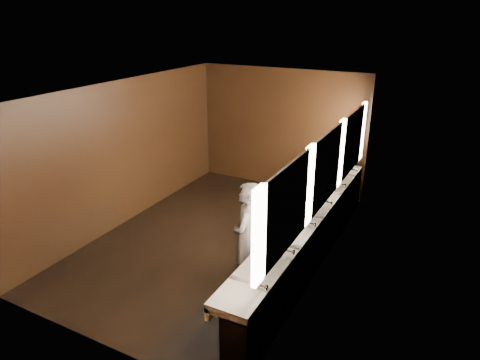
{
  "coord_description": "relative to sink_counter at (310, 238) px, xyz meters",
  "views": [
    {
      "loc": [
        3.64,
        -6.0,
        3.98
      ],
      "look_at": [
        0.5,
        0.0,
        1.28
      ],
      "focal_mm": 32.0,
      "sensor_mm": 36.0,
      "label": 1
    }
  ],
  "objects": [
    {
      "name": "wall_back",
      "position": [
        -1.79,
        3.0,
        0.9
      ],
      "size": [
        4.0,
        0.02,
        2.8
      ],
      "primitive_type": "cube",
      "color": "black",
      "rests_on": "floor"
    },
    {
      "name": "trash_bin",
      "position": [
        -0.22,
        -0.79,
        -0.19
      ],
      "size": [
        0.42,
        0.42,
        0.62
      ],
      "primitive_type": "cylinder",
      "rotation": [
        0.0,
        0.0,
        0.07
      ],
      "color": "black",
      "rests_on": "floor"
    },
    {
      "name": "sink_counter",
      "position": [
        0.0,
        0.0,
        0.0
      ],
      "size": [
        0.55,
        5.4,
        1.01
      ],
      "color": "black",
      "rests_on": "floor"
    },
    {
      "name": "wall_right",
      "position": [
        0.21,
        -0.0,
        0.9
      ],
      "size": [
        0.02,
        6.0,
        2.8
      ],
      "primitive_type": "cube",
      "color": "black",
      "rests_on": "floor"
    },
    {
      "name": "mirror_band",
      "position": [
        0.19,
        -0.0,
        1.25
      ],
      "size": [
        0.06,
        5.03,
        1.15
      ],
      "color": "#FEE8CA",
      "rests_on": "wall_right"
    },
    {
      "name": "person",
      "position": [
        -0.66,
        -1.02,
        0.36
      ],
      "size": [
        0.52,
        0.69,
        1.71
      ],
      "primitive_type": "imported",
      "rotation": [
        0.0,
        0.0,
        -1.37
      ],
      "color": "#8DA9D3",
      "rests_on": "floor"
    },
    {
      "name": "floor",
      "position": [
        -1.79,
        -0.0,
        -0.5
      ],
      "size": [
        6.0,
        6.0,
        0.0
      ],
      "primitive_type": "plane",
      "color": "black",
      "rests_on": "ground"
    },
    {
      "name": "wall_left",
      "position": [
        -3.79,
        -0.0,
        0.9
      ],
      "size": [
        0.02,
        6.0,
        2.8
      ],
      "primitive_type": "cube",
      "color": "black",
      "rests_on": "floor"
    },
    {
      "name": "ceiling",
      "position": [
        -1.79,
        -0.0,
        2.3
      ],
      "size": [
        4.0,
        6.0,
        0.02
      ],
      "primitive_type": "cube",
      "color": "#2D2D2B",
      "rests_on": "wall_back"
    },
    {
      "name": "wall_front",
      "position": [
        -1.79,
        -3.0,
        0.9
      ],
      "size": [
        4.0,
        0.02,
        2.8
      ],
      "primitive_type": "cube",
      "color": "black",
      "rests_on": "floor"
    }
  ]
}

